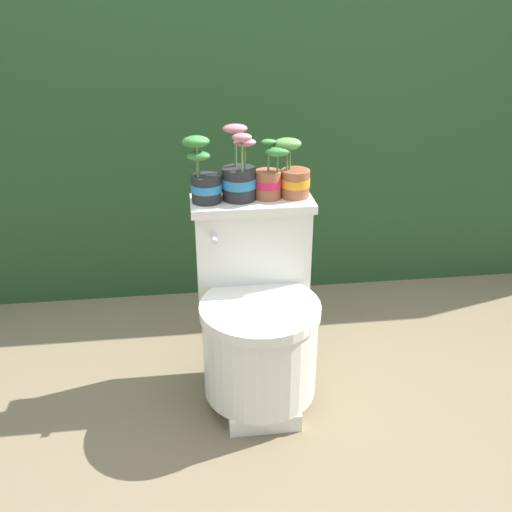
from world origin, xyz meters
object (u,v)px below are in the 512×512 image
at_px(potted_plant_left, 204,177).
at_px(potted_plant_middle, 269,178).
at_px(potted_plant_midright, 294,175).
at_px(potted_plant_midleft, 239,175).
at_px(toilet, 258,321).

xyz_separation_m(potted_plant_left, potted_plant_middle, (0.22, 0.01, -0.02)).
xyz_separation_m(potted_plant_middle, potted_plant_midright, (0.09, 0.00, 0.01)).
xyz_separation_m(potted_plant_midleft, potted_plant_middle, (0.10, -0.00, -0.01)).
height_order(potted_plant_left, potted_plant_middle, potted_plant_left).
bearing_deg(toilet, potted_plant_midleft, 104.12).
xyz_separation_m(potted_plant_midleft, potted_plant_midright, (0.19, 0.00, -0.01)).
bearing_deg(toilet, potted_plant_middle, 70.39).
bearing_deg(potted_plant_midright, potted_plant_left, -177.64).
bearing_deg(potted_plant_middle, potted_plant_midright, 1.68).
bearing_deg(toilet, potted_plant_midright, 49.25).
xyz_separation_m(toilet, potted_plant_midleft, (-0.04, 0.17, 0.48)).
relative_size(potted_plant_left, potted_plant_midleft, 0.89).
distance_m(potted_plant_left, potted_plant_midright, 0.31).
bearing_deg(potted_plant_midright, toilet, -130.75).
xyz_separation_m(potted_plant_left, potted_plant_midleft, (0.12, 0.01, -0.00)).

